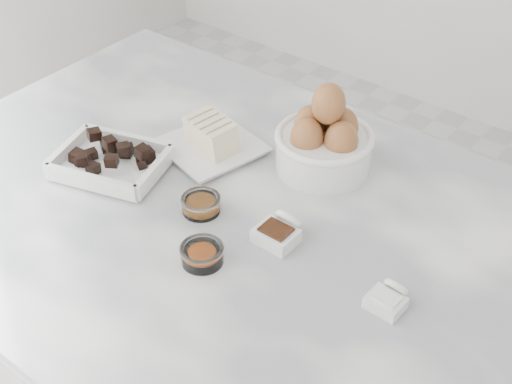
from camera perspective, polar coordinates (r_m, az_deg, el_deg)
marble_slab at (r=1.15m, az=-1.70°, el=-2.69°), size 1.20×0.80×0.04m
chocolate_dish at (r=1.25m, az=-11.57°, el=2.52°), size 0.22×0.19×0.05m
butter_plate at (r=1.28m, az=-3.77°, el=4.24°), size 0.19×0.19×0.06m
sugar_ramekin at (r=1.22m, az=6.46°, el=2.33°), size 0.08×0.08×0.05m
egg_bowl at (r=1.22m, az=5.49°, el=4.06°), size 0.17×0.17×0.16m
honey_bowl at (r=1.15m, az=-4.43°, el=-0.96°), size 0.06×0.06×0.03m
zest_bowl at (r=1.06m, az=-4.33°, el=-4.93°), size 0.07×0.07×0.03m
vanilla_spoon at (r=1.09m, az=1.86°, el=-3.15°), size 0.06×0.08×0.05m
salt_spoon at (r=1.01m, az=10.53°, el=-8.36°), size 0.05×0.06×0.04m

